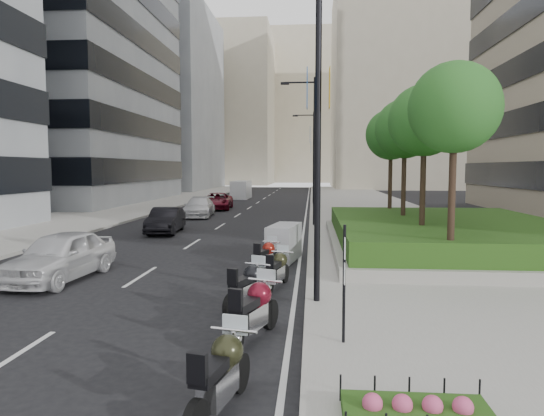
# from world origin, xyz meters

# --- Properties ---
(ground) EXTENTS (160.00, 160.00, 0.00)m
(ground) POSITION_xyz_m (0.00, 0.00, 0.00)
(ground) COLOR black
(ground) RESTS_ON ground
(sidewalk_right) EXTENTS (10.00, 100.00, 0.15)m
(sidewalk_right) POSITION_xyz_m (9.00, 30.00, 0.07)
(sidewalk_right) COLOR #9E9B93
(sidewalk_right) RESTS_ON ground
(sidewalk_left) EXTENTS (8.00, 100.00, 0.15)m
(sidewalk_left) POSITION_xyz_m (-12.00, 30.00, 0.07)
(sidewalk_left) COLOR #9E9B93
(sidewalk_left) RESTS_ON ground
(lane_edge) EXTENTS (0.12, 100.00, 0.01)m
(lane_edge) POSITION_xyz_m (3.70, 30.00, 0.01)
(lane_edge) COLOR silver
(lane_edge) RESTS_ON ground
(lane_centre) EXTENTS (0.12, 100.00, 0.01)m
(lane_centre) POSITION_xyz_m (-1.50, 30.00, 0.01)
(lane_centre) COLOR silver
(lane_centre) RESTS_ON ground
(building_grey_mid) EXTENTS (22.00, 26.00, 40.00)m
(building_grey_mid) POSITION_xyz_m (-24.00, 38.00, 20.00)
(building_grey_mid) COLOR gray
(building_grey_mid) RESTS_ON ground
(building_grey_far) EXTENTS (22.00, 26.00, 30.00)m
(building_grey_far) POSITION_xyz_m (-24.00, 70.00, 15.00)
(building_grey_far) COLOR gray
(building_grey_far) RESTS_ON ground
(building_cream_right) EXTENTS (28.00, 24.00, 36.00)m
(building_cream_right) POSITION_xyz_m (22.00, 80.00, 18.00)
(building_cream_right) COLOR #B7AD93
(building_cream_right) RESTS_ON ground
(building_cream_left) EXTENTS (26.00, 24.00, 34.00)m
(building_cream_left) POSITION_xyz_m (-18.00, 100.00, 17.00)
(building_cream_left) COLOR #B7AD93
(building_cream_left) RESTS_ON ground
(building_cream_centre) EXTENTS (30.00, 24.00, 38.00)m
(building_cream_centre) POSITION_xyz_m (2.00, 120.00, 19.00)
(building_cream_centre) COLOR #B7AD93
(building_cream_centre) RESTS_ON ground
(planter) EXTENTS (10.00, 14.00, 0.40)m
(planter) POSITION_xyz_m (10.00, 10.00, 0.35)
(planter) COLOR #9B9890
(planter) RESTS_ON sidewalk_right
(hedge) EXTENTS (9.40, 13.40, 0.80)m
(hedge) POSITION_xyz_m (10.00, 10.00, 0.95)
(hedge) COLOR #214814
(hedge) RESTS_ON planter
(flower_bed) EXTENTS (2.00, 1.00, 0.20)m
(flower_bed) POSITION_xyz_m (5.60, -5.00, 0.25)
(flower_bed) COLOR #214814
(flower_bed) RESTS_ON sidewalk_right
(tree_0) EXTENTS (2.80, 2.80, 6.30)m
(tree_0) POSITION_xyz_m (8.50, 4.00, 5.42)
(tree_0) COLOR #332319
(tree_0) RESTS_ON planter
(tree_1) EXTENTS (2.80, 2.80, 6.30)m
(tree_1) POSITION_xyz_m (8.50, 8.00, 5.42)
(tree_1) COLOR #332319
(tree_1) RESTS_ON planter
(tree_2) EXTENTS (2.80, 2.80, 6.30)m
(tree_2) POSITION_xyz_m (8.50, 12.00, 5.42)
(tree_2) COLOR #332319
(tree_2) RESTS_ON planter
(tree_3) EXTENTS (2.80, 2.80, 6.30)m
(tree_3) POSITION_xyz_m (8.50, 16.00, 5.42)
(tree_3) COLOR #332319
(tree_3) RESTS_ON planter
(lamp_post_0) EXTENTS (2.34, 0.45, 9.00)m
(lamp_post_0) POSITION_xyz_m (4.14, 1.00, 5.07)
(lamp_post_0) COLOR black
(lamp_post_0) RESTS_ON ground
(lamp_post_1) EXTENTS (2.34, 0.45, 9.00)m
(lamp_post_1) POSITION_xyz_m (4.14, 18.00, 5.07)
(lamp_post_1) COLOR black
(lamp_post_1) RESTS_ON ground
(lamp_post_2) EXTENTS (2.34, 0.45, 9.00)m
(lamp_post_2) POSITION_xyz_m (4.14, 36.00, 5.07)
(lamp_post_2) COLOR black
(lamp_post_2) RESTS_ON ground
(parking_sign) EXTENTS (0.06, 0.32, 2.50)m
(parking_sign) POSITION_xyz_m (4.80, -2.00, 1.46)
(parking_sign) COLOR black
(parking_sign) RESTS_ON ground
(motorcycle_0) EXTENTS (0.79, 2.24, 1.13)m
(motorcycle_0) POSITION_xyz_m (2.86, -4.73, 0.60)
(motorcycle_0) COLOR black
(motorcycle_0) RESTS_ON ground
(motorcycle_1) EXTENTS (1.03, 2.30, 1.19)m
(motorcycle_1) POSITION_xyz_m (2.98, -1.65, 0.64)
(motorcycle_1) COLOR black
(motorcycle_1) RESTS_ON ground
(motorcycle_2) EXTENTS (1.02, 2.11, 1.11)m
(motorcycle_2) POSITION_xyz_m (2.56, 0.57, 0.59)
(motorcycle_2) COLOR black
(motorcycle_2) RESTS_ON ground
(motorcycle_3) EXTENTS (0.78, 2.06, 1.04)m
(motorcycle_3) POSITION_xyz_m (3.15, 2.83, 0.56)
(motorcycle_3) COLOR black
(motorcycle_3) RESTS_ON ground
(motorcycle_4) EXTENTS (0.89, 1.97, 1.02)m
(motorcycle_4) POSITION_xyz_m (2.59, 5.04, 0.54)
(motorcycle_4) COLOR black
(motorcycle_4) RESTS_ON ground
(motorcycle_5) EXTENTS (1.33, 2.45, 1.41)m
(motorcycle_5) POSITION_xyz_m (3.09, 7.17, 0.70)
(motorcycle_5) COLOR black
(motorcycle_5) RESTS_ON ground
(motorcycle_6) EXTENTS (0.90, 1.89, 0.99)m
(motorcycle_6) POSITION_xyz_m (2.70, 9.35, 0.53)
(motorcycle_6) COLOR black
(motorcycle_6) RESTS_ON ground
(car_a) EXTENTS (2.20, 4.75, 1.57)m
(car_a) POSITION_xyz_m (-3.90, 3.34, 0.79)
(car_a) COLOR silver
(car_a) RESTS_ON ground
(car_b) EXTENTS (1.85, 4.39, 1.41)m
(car_b) POSITION_xyz_m (-3.93, 14.69, 0.70)
(car_b) COLOR black
(car_b) RESTS_ON ground
(car_c) EXTENTS (2.40, 5.08, 1.43)m
(car_c) POSITION_xyz_m (-4.17, 23.66, 0.72)
(car_c) COLOR silver
(car_c) RESTS_ON ground
(car_d) EXTENTS (2.77, 5.38, 1.45)m
(car_d) POSITION_xyz_m (-4.11, 30.18, 0.73)
(car_d) COLOR maroon
(car_d) RESTS_ON ground
(delivery_van) EXTENTS (1.92, 4.99, 2.09)m
(delivery_van) POSITION_xyz_m (-4.20, 45.10, 0.98)
(delivery_van) COLOR silver
(delivery_van) RESTS_ON ground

